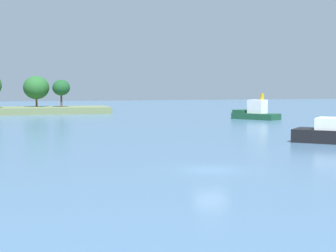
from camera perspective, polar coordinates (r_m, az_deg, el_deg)
ground_plane at (r=38.00m, az=4.82°, el=-4.92°), size 400.00×400.00×0.00m
tugboat at (r=99.35m, az=9.71°, el=1.47°), size 7.77×9.56×4.96m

